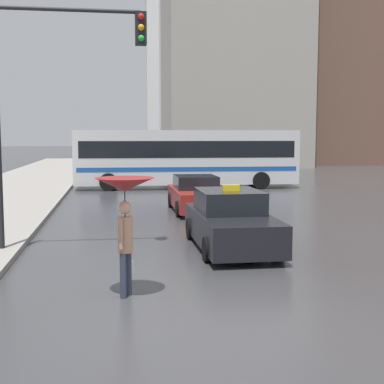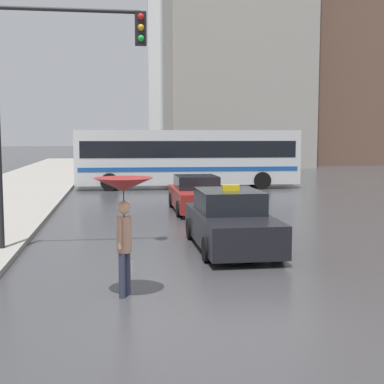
{
  "view_description": "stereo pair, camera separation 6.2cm",
  "coord_description": "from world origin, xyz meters",
  "px_view_note": "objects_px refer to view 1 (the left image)",
  "views": [
    {
      "loc": [
        -1.76,
        -7.95,
        2.95
      ],
      "look_at": [
        0.38,
        6.56,
        1.4
      ],
      "focal_mm": 50.0,
      "sensor_mm": 36.0,
      "label": 1
    },
    {
      "loc": [
        -1.7,
        -7.96,
        2.95
      ],
      "look_at": [
        0.38,
        6.56,
        1.4
      ],
      "focal_mm": 50.0,
      "sensor_mm": 36.0,
      "label": 2
    }
  ],
  "objects_px": {
    "city_bus": "(186,156)",
    "monument_cross": "(152,20)",
    "traffic_light": "(55,78)",
    "pedestrian_with_umbrella": "(125,199)",
    "taxi": "(230,222)",
    "sedan_red": "(196,195)"
  },
  "relations": [
    {
      "from": "taxi",
      "to": "sedan_red",
      "type": "distance_m",
      "value": 6.97
    },
    {
      "from": "city_bus",
      "to": "pedestrian_with_umbrella",
      "type": "bearing_deg",
      "value": 170.64
    },
    {
      "from": "sedan_red",
      "to": "pedestrian_with_umbrella",
      "type": "xyz_separation_m",
      "value": [
        -2.99,
        -10.87,
        1.16
      ]
    },
    {
      "from": "city_bus",
      "to": "traffic_light",
      "type": "bearing_deg",
      "value": 162.88
    },
    {
      "from": "city_bus",
      "to": "monument_cross",
      "type": "height_order",
      "value": "monument_cross"
    },
    {
      "from": "pedestrian_with_umbrella",
      "to": "traffic_light",
      "type": "relative_size",
      "value": 0.35
    },
    {
      "from": "sedan_red",
      "to": "traffic_light",
      "type": "height_order",
      "value": "traffic_light"
    },
    {
      "from": "city_bus",
      "to": "traffic_light",
      "type": "height_order",
      "value": "traffic_light"
    },
    {
      "from": "city_bus",
      "to": "traffic_light",
      "type": "distance_m",
      "value": 17.35
    },
    {
      "from": "pedestrian_with_umbrella",
      "to": "traffic_light",
      "type": "bearing_deg",
      "value": 48.87
    },
    {
      "from": "monument_cross",
      "to": "pedestrian_with_umbrella",
      "type": "bearing_deg",
      "value": -95.19
    },
    {
      "from": "sedan_red",
      "to": "pedestrian_with_umbrella",
      "type": "bearing_deg",
      "value": 74.6
    },
    {
      "from": "sedan_red",
      "to": "traffic_light",
      "type": "bearing_deg",
      "value": 56.28
    },
    {
      "from": "traffic_light",
      "to": "monument_cross",
      "type": "bearing_deg",
      "value": 80.77
    },
    {
      "from": "city_bus",
      "to": "sedan_red",
      "type": "bearing_deg",
      "value": 176.06
    },
    {
      "from": "taxi",
      "to": "pedestrian_with_umbrella",
      "type": "distance_m",
      "value": 4.94
    },
    {
      "from": "city_bus",
      "to": "taxi",
      "type": "bearing_deg",
      "value": 177.77
    },
    {
      "from": "sedan_red",
      "to": "monument_cross",
      "type": "xyz_separation_m",
      "value": [
        -0.15,
        20.39,
        10.92
      ]
    },
    {
      "from": "taxi",
      "to": "traffic_light",
      "type": "xyz_separation_m",
      "value": [
        -4.41,
        0.09,
        3.66
      ]
    },
    {
      "from": "taxi",
      "to": "traffic_light",
      "type": "bearing_deg",
      "value": -1.21
    },
    {
      "from": "pedestrian_with_umbrella",
      "to": "taxi",
      "type": "bearing_deg",
      "value": -8.67
    },
    {
      "from": "taxi",
      "to": "city_bus",
      "type": "bearing_deg",
      "value": -93.74
    }
  ]
}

